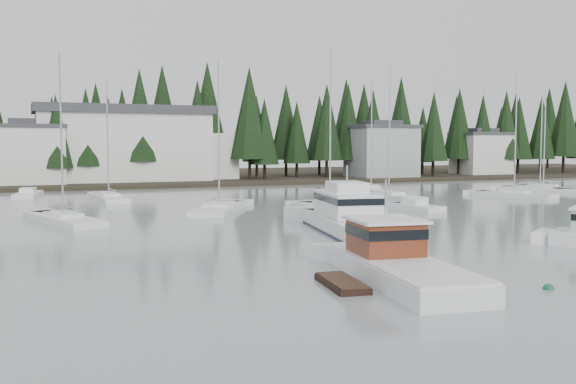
% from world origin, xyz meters
% --- Properties ---
extents(far_shore_land, '(240.00, 54.00, 1.00)m').
position_xyz_m(far_shore_land, '(0.00, 97.00, 0.00)').
color(far_shore_land, black).
rests_on(far_shore_land, ground).
extents(conifer_treeline, '(200.00, 22.00, 20.00)m').
position_xyz_m(conifer_treeline, '(0.00, 86.00, 0.00)').
color(conifer_treeline, black).
rests_on(conifer_treeline, ground).
extents(house_west, '(9.54, 7.42, 8.75)m').
position_xyz_m(house_west, '(-18.00, 79.00, 4.65)').
color(house_west, silver).
rests_on(house_west, ground).
extents(house_east_a, '(10.60, 8.48, 9.25)m').
position_xyz_m(house_east_a, '(36.00, 78.00, 4.90)').
color(house_east_a, '#999EA0').
rests_on(house_east_a, ground).
extents(house_east_b, '(9.54, 7.42, 8.25)m').
position_xyz_m(house_east_b, '(58.00, 80.00, 4.40)').
color(house_east_b, silver).
rests_on(house_east_b, ground).
extents(harbor_inn, '(29.50, 11.50, 10.90)m').
position_xyz_m(harbor_inn, '(-2.96, 82.34, 5.78)').
color(harbor_inn, silver).
rests_on(harbor_inn, ground).
extents(lobster_boat_brown, '(5.86, 10.11, 4.82)m').
position_xyz_m(lobster_boat_brown, '(-4.32, 8.99, 0.55)').
color(lobster_boat_brown, white).
rests_on(lobster_boat_brown, ground).
extents(cabin_cruiser_center, '(5.84, 12.32, 5.09)m').
position_xyz_m(cabin_cruiser_center, '(1.03, 23.42, 0.76)').
color(cabin_cruiser_center, white).
rests_on(cabin_cruiser_center, ground).
extents(sailboat_0, '(6.63, 9.52, 14.34)m').
position_xyz_m(sailboat_0, '(20.92, 55.10, 0.08)').
color(sailboat_0, white).
rests_on(sailboat_0, ground).
extents(sailboat_1, '(6.45, 9.65, 12.31)m').
position_xyz_m(sailboat_1, '(40.29, 47.15, 0.06)').
color(sailboat_1, white).
rests_on(sailboat_1, ground).
extents(sailboat_2, '(5.52, 10.65, 12.94)m').
position_xyz_m(sailboat_2, '(-16.14, 35.91, 0.07)').
color(sailboat_2, white).
rests_on(sailboat_2, ground).
extents(sailboat_5, '(2.74, 10.86, 14.79)m').
position_xyz_m(sailboat_5, '(17.50, 45.31, 0.08)').
color(sailboat_5, white).
rests_on(sailboat_5, ground).
extents(sailboat_6, '(3.22, 9.27, 14.87)m').
position_xyz_m(sailboat_6, '(5.81, 35.89, 0.09)').
color(sailboat_6, white).
rests_on(sailboat_6, ground).
extents(sailboat_9, '(2.99, 10.50, 12.81)m').
position_xyz_m(sailboat_9, '(-10.63, 54.47, 0.07)').
color(sailboat_9, white).
rests_on(sailboat_9, ground).
extents(sailboat_10, '(5.60, 9.34, 14.49)m').
position_xyz_m(sailboat_10, '(31.48, 41.83, 0.09)').
color(sailboat_10, white).
rests_on(sailboat_10, ground).
extents(sailboat_11, '(7.67, 10.66, 13.65)m').
position_xyz_m(sailboat_11, '(-3.16, 39.36, 0.06)').
color(sailboat_11, white).
rests_on(sailboat_11, ground).
extents(sailboat_12, '(3.88, 9.46, 13.13)m').
position_xyz_m(sailboat_12, '(42.30, 48.66, 0.07)').
color(sailboat_12, white).
rests_on(sailboat_12, ground).
extents(runabout_1, '(3.14, 5.85, 1.42)m').
position_xyz_m(runabout_1, '(13.05, 33.69, 0.13)').
color(runabout_1, white).
rests_on(runabout_1, ground).
extents(runabout_3, '(3.29, 6.61, 1.42)m').
position_xyz_m(runabout_3, '(-18.37, 62.22, 0.13)').
color(runabout_3, white).
rests_on(runabout_3, ground).
extents(runabout_4, '(3.43, 6.88, 1.42)m').
position_xyz_m(runabout_4, '(8.39, 34.79, 0.13)').
color(runabout_4, white).
rests_on(runabout_4, ground).
extents(mooring_buoy_green, '(0.44, 0.44, 0.44)m').
position_xyz_m(mooring_buoy_green, '(0.46, 5.32, 0.00)').
color(mooring_buoy_green, '#145933').
rests_on(mooring_buoy_green, ground).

